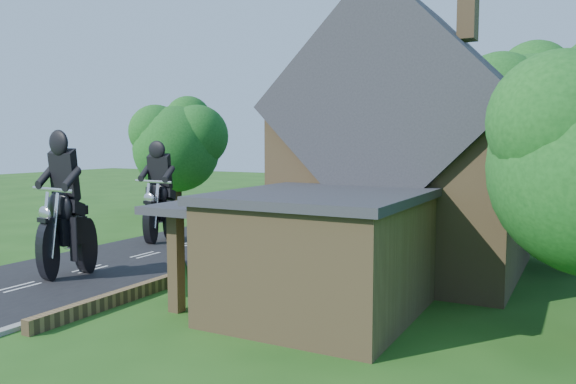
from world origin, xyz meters
The scene contains 17 objects.
ground centered at (0.00, 0.00, 0.00)m, with size 120.00×120.00×0.00m, color #1E4A14.
road centered at (0.00, 0.00, 0.01)m, with size 7.00×80.00×0.02m, color black.
kerb centered at (3.65, 0.00, 0.06)m, with size 0.30×80.00×0.12m, color gray.
garden_wall centered at (4.30, 5.00, 0.20)m, with size 0.30×22.00×0.40m, color olive.
house centered at (10.49, 6.00, 4.34)m, with size 9.54×8.64×10.24m.
annex centered at (9.87, -0.80, 1.77)m, with size 7.05×5.94×3.44m.
tree_behind_house centered at (14.18, 16.14, 6.23)m, with size 7.81×7.20×10.08m.
tree_behind_left centered at (8.16, 17.13, 5.73)m, with size 6.94×6.40×9.16m.
tree_far_road centered at (-6.86, 14.11, 4.84)m, with size 6.08×5.60×7.84m.
shrub_a centered at (5.30, -1.00, 0.55)m, with size 0.90×0.90×1.10m, color #113815.
shrub_b centered at (5.30, 1.50, 0.55)m, with size 0.90×0.90×1.10m, color #113815.
shrub_c centered at (5.30, 4.00, 0.55)m, with size 0.90×0.90×1.10m, color #113815.
shrub_d centered at (5.30, 9.00, 0.55)m, with size 0.90×0.90×1.10m, color #113815.
shrub_e centered at (5.30, 11.50, 0.55)m, with size 0.90×0.90×1.10m, color #113815.
shrub_f centered at (5.30, 14.00, 0.55)m, with size 0.90×0.90×1.10m, color #113815.
motorcycle_lead centered at (0.25, -1.24, 0.78)m, with size 0.42×1.68×1.56m, color black, non-canonical shape.
motorcycle_follow centered at (-1.50, 5.74, 0.73)m, with size 0.39×1.56×1.45m, color black, non-canonical shape.
Camera 1 is at (16.46, -14.86, 4.83)m, focal length 35.00 mm.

